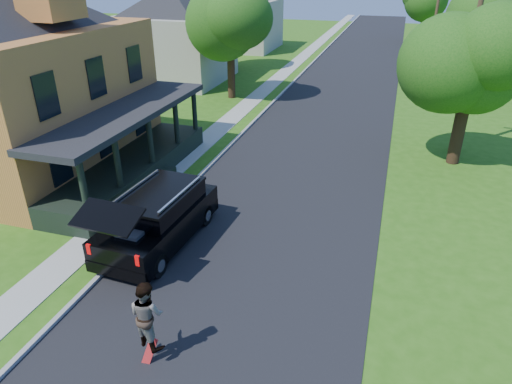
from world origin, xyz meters
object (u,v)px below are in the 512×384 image
(black_suv, at_px, (158,218))
(tree_right_near, at_px, (474,54))
(skateboarder, at_px, (147,314))
(utility_pole_near, at_px, (469,61))

(black_suv, distance_m, tree_right_near, 15.18)
(skateboarder, relative_size, tree_right_near, 0.24)
(skateboarder, bearing_deg, utility_pole_near, -94.95)
(black_suv, relative_size, tree_right_near, 0.74)
(black_suv, bearing_deg, utility_pole_near, 53.58)
(black_suv, relative_size, skateboarder, 3.11)
(skateboarder, distance_m, utility_pole_near, 18.98)
(black_suv, height_order, utility_pole_near, utility_pole_near)
(utility_pole_near, bearing_deg, black_suv, -133.54)
(tree_right_near, bearing_deg, black_suv, -133.85)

